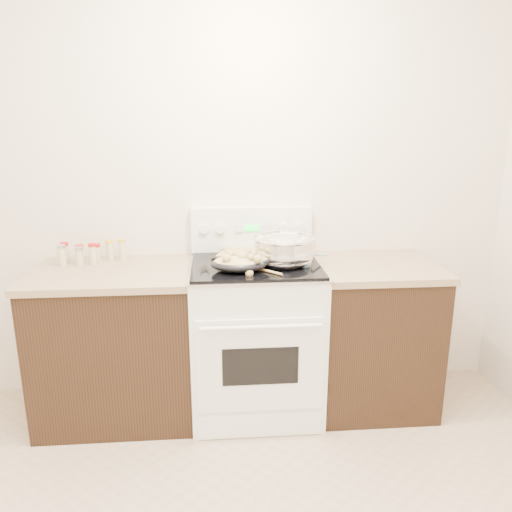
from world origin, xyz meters
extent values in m
cube|color=silver|center=(0.00, 1.77, 1.35)|extent=(4.00, 0.05, 2.70)
cube|color=black|center=(-0.48, 1.43, 0.44)|extent=(0.90, 0.64, 0.88)
cube|color=brown|center=(-0.48, 1.43, 0.90)|extent=(0.93, 0.67, 0.04)
cube|color=black|center=(1.08, 1.43, 0.44)|extent=(0.70, 0.64, 0.88)
cube|color=brown|center=(1.08, 1.43, 0.90)|extent=(0.73, 0.67, 0.04)
cube|color=white|center=(0.35, 1.42, 0.46)|extent=(0.76, 0.66, 0.92)
cube|color=white|center=(0.35, 1.08, 0.45)|extent=(0.70, 0.01, 0.55)
cube|color=black|center=(0.35, 1.08, 0.46)|extent=(0.42, 0.01, 0.22)
cylinder|color=white|center=(0.35, 1.04, 0.70)|extent=(0.65, 0.02, 0.02)
cube|color=white|center=(0.35, 1.09, 0.08)|extent=(0.70, 0.01, 0.14)
cube|color=silver|center=(0.35, 1.42, 0.93)|extent=(0.78, 0.68, 0.01)
cube|color=black|center=(0.35, 1.42, 0.94)|extent=(0.74, 0.64, 0.01)
cube|color=white|center=(0.35, 1.72, 1.08)|extent=(0.76, 0.07, 0.28)
cylinder|color=white|center=(0.05, 1.67, 1.10)|extent=(0.06, 0.02, 0.06)
cylinder|color=white|center=(0.15, 1.67, 1.10)|extent=(0.06, 0.02, 0.06)
cylinder|color=white|center=(0.55, 1.67, 1.10)|extent=(0.06, 0.02, 0.06)
cylinder|color=white|center=(0.65, 1.67, 1.10)|extent=(0.06, 0.02, 0.06)
cube|color=#19E533|center=(0.35, 1.67, 1.10)|extent=(0.09, 0.00, 0.04)
cube|color=silver|center=(0.27, 1.67, 1.10)|extent=(0.05, 0.00, 0.05)
cube|color=silver|center=(0.43, 1.67, 1.10)|extent=(0.05, 0.00, 0.05)
ellipsoid|color=silver|center=(0.51, 1.39, 1.01)|extent=(0.42, 0.42, 0.21)
cylinder|color=silver|center=(0.51, 1.39, 0.95)|extent=(0.19, 0.19, 0.01)
torus|color=silver|center=(0.51, 1.39, 1.10)|extent=(0.36, 0.36, 0.02)
cylinder|color=silver|center=(0.51, 1.39, 1.04)|extent=(0.34, 0.34, 0.12)
cylinder|color=brown|center=(0.51, 1.39, 1.09)|extent=(0.32, 0.32, 0.00)
cube|color=beige|center=(0.56, 1.39, 1.09)|extent=(0.03, 0.03, 0.02)
cube|color=beige|center=(0.43, 1.43, 1.09)|extent=(0.02, 0.02, 0.02)
cube|color=beige|center=(0.45, 1.32, 1.09)|extent=(0.04, 0.04, 0.03)
cube|color=beige|center=(0.37, 1.38, 1.09)|extent=(0.03, 0.03, 0.02)
cube|color=beige|center=(0.49, 1.31, 1.09)|extent=(0.04, 0.04, 0.03)
cube|color=beige|center=(0.44, 1.32, 1.09)|extent=(0.03, 0.03, 0.02)
cube|color=beige|center=(0.38, 1.43, 1.09)|extent=(0.04, 0.04, 0.02)
cube|color=beige|center=(0.49, 1.36, 1.09)|extent=(0.03, 0.03, 0.03)
cube|color=beige|center=(0.51, 1.46, 1.09)|extent=(0.04, 0.04, 0.02)
cube|color=beige|center=(0.38, 1.39, 1.09)|extent=(0.02, 0.02, 0.02)
cube|color=beige|center=(0.46, 1.47, 1.09)|extent=(0.04, 0.04, 0.02)
cube|color=beige|center=(0.59, 1.29, 1.09)|extent=(0.03, 0.03, 0.02)
cube|color=beige|center=(0.50, 1.40, 1.09)|extent=(0.04, 0.04, 0.03)
cube|color=beige|center=(0.58, 1.37, 1.09)|extent=(0.03, 0.03, 0.03)
cube|color=beige|center=(0.51, 1.34, 1.09)|extent=(0.04, 0.04, 0.03)
cube|color=beige|center=(0.62, 1.33, 1.09)|extent=(0.04, 0.04, 0.03)
cube|color=beige|center=(0.48, 1.47, 1.09)|extent=(0.03, 0.03, 0.02)
cube|color=beige|center=(0.49, 1.48, 1.09)|extent=(0.03, 0.03, 0.02)
ellipsoid|color=black|center=(0.25, 1.27, 0.98)|extent=(0.32, 0.23, 0.08)
ellipsoid|color=tan|center=(0.25, 1.27, 1.00)|extent=(0.29, 0.21, 0.06)
sphere|color=tan|center=(0.25, 1.31, 1.03)|extent=(0.05, 0.05, 0.05)
sphere|color=tan|center=(0.27, 1.26, 1.03)|extent=(0.05, 0.05, 0.05)
sphere|color=tan|center=(0.31, 1.23, 1.03)|extent=(0.04, 0.04, 0.04)
sphere|color=tan|center=(0.18, 1.22, 1.03)|extent=(0.05, 0.05, 0.05)
sphere|color=tan|center=(0.20, 1.33, 1.03)|extent=(0.05, 0.05, 0.05)
sphere|color=tan|center=(0.35, 1.21, 1.03)|extent=(0.05, 0.05, 0.05)
sphere|color=tan|center=(0.20, 1.31, 1.03)|extent=(0.04, 0.04, 0.04)
sphere|color=tan|center=(0.33, 1.34, 1.03)|extent=(0.04, 0.04, 0.04)
cube|color=black|center=(0.34, 1.55, 0.95)|extent=(0.49, 0.41, 0.02)
cube|color=tan|center=(0.34, 1.55, 0.97)|extent=(0.44, 0.36, 0.02)
sphere|color=tan|center=(0.18, 1.61, 0.98)|extent=(0.05, 0.05, 0.05)
sphere|color=tan|center=(0.29, 1.48, 0.98)|extent=(0.04, 0.04, 0.04)
sphere|color=tan|center=(0.34, 1.49, 0.98)|extent=(0.03, 0.03, 0.03)
sphere|color=tan|center=(0.30, 1.48, 0.98)|extent=(0.04, 0.04, 0.04)
sphere|color=tan|center=(0.31, 1.53, 0.98)|extent=(0.04, 0.04, 0.04)
sphere|color=tan|center=(0.43, 1.62, 0.98)|extent=(0.04, 0.04, 0.04)
sphere|color=tan|center=(0.28, 1.51, 0.98)|extent=(0.04, 0.04, 0.04)
sphere|color=tan|center=(0.20, 1.47, 0.98)|extent=(0.04, 0.04, 0.04)
sphere|color=tan|center=(0.36, 1.54, 0.98)|extent=(0.04, 0.04, 0.04)
sphere|color=tan|center=(0.38, 1.60, 0.98)|extent=(0.03, 0.03, 0.03)
cylinder|color=tan|center=(0.38, 1.26, 0.95)|extent=(0.21, 0.21, 0.01)
sphere|color=tan|center=(0.30, 1.18, 0.96)|extent=(0.04, 0.04, 0.04)
sphere|color=#7EACBD|center=(0.63, 1.32, 0.97)|extent=(0.07, 0.07, 0.07)
cylinder|color=#7EACBD|center=(0.70, 1.40, 0.99)|extent=(0.17, 0.17, 0.06)
cylinder|color=#BFB28C|center=(-0.79, 1.62, 0.97)|extent=(0.05, 0.05, 0.10)
cylinder|color=#B21414|center=(-0.79, 1.62, 1.03)|extent=(0.05, 0.05, 0.02)
cylinder|color=#BFB28C|center=(-0.70, 1.62, 0.96)|extent=(0.05, 0.05, 0.09)
cylinder|color=#B21414|center=(-0.70, 1.62, 1.01)|extent=(0.05, 0.05, 0.02)
cylinder|color=#BFB28C|center=(-0.60, 1.63, 0.96)|extent=(0.05, 0.05, 0.09)
cylinder|color=#B21414|center=(-0.60, 1.63, 1.02)|extent=(0.05, 0.05, 0.02)
cylinder|color=#BFB28C|center=(-0.52, 1.64, 0.97)|extent=(0.04, 0.04, 0.11)
cylinder|color=gold|center=(-0.52, 1.64, 1.04)|extent=(0.05, 0.05, 0.02)
cylinder|color=#BFB28C|center=(-0.45, 1.63, 0.98)|extent=(0.04, 0.04, 0.11)
cylinder|color=gold|center=(-0.45, 1.63, 1.04)|extent=(0.04, 0.04, 0.02)
cylinder|color=#BFB28C|center=(-0.78, 1.54, 0.97)|extent=(0.05, 0.05, 0.11)
cylinder|color=#B2B2B7|center=(-0.78, 1.54, 1.04)|extent=(0.05, 0.05, 0.02)
cylinder|color=#BFB28C|center=(-0.69, 1.55, 0.97)|extent=(0.04, 0.04, 0.09)
cylinder|color=#B2B2B7|center=(-0.69, 1.55, 1.02)|extent=(0.05, 0.05, 0.02)
cylinder|color=#BFB28C|center=(-0.61, 1.55, 0.98)|extent=(0.04, 0.04, 0.11)
cylinder|color=#B21414|center=(-0.61, 1.55, 1.04)|extent=(0.04, 0.04, 0.02)
camera|label=1|loc=(0.12, -1.37, 1.76)|focal=35.00mm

